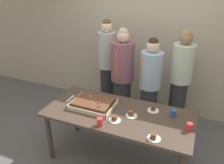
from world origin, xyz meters
The scene contains 16 objects.
ground_plane centered at (0.00, 0.00, 0.00)m, with size 12.00×12.00×0.00m, color #5B5B60.
interior_back_panel centered at (0.00, 1.60, 1.50)m, with size 8.00×0.12×3.00m, color #B2A893.
party_table centered at (0.00, 0.00, 0.69)m, with size 1.93×0.86×0.78m.
sheet_cake centered at (-0.37, 0.02, 0.82)m, with size 0.58×0.44×0.11m.
plated_slice_near_left centered at (0.02, -0.18, 0.80)m, with size 0.15×0.15×0.07m.
plated_slice_near_right centered at (0.54, -0.33, 0.80)m, with size 0.15×0.15×0.07m.
plated_slice_far_left centered at (0.41, 0.22, 0.80)m, with size 0.15×0.15×0.07m.
plated_slice_far_right centered at (0.18, -0.01, 0.80)m, with size 0.15×0.15×0.07m.
drink_cup_nearest centered at (0.89, -0.03, 0.83)m, with size 0.07×0.07×0.10m, color red.
drink_cup_middle centered at (-0.10, -0.34, 0.83)m, with size 0.07×0.07×0.10m, color red.
drink_cup_far_end centered at (0.67, 0.18, 0.83)m, with size 0.07×0.07×0.10m, color #2D5199.
cake_server_utensil centered at (-0.77, 0.07, 0.79)m, with size 0.03×0.20×0.01m, color silver.
person_serving_front centered at (0.63, 1.03, 0.89)m, with size 0.33×0.33×1.71m.
person_green_shirt_behind centered at (-0.65, 1.13, 0.91)m, with size 0.32×0.32×1.75m.
person_striped_tie_right centered at (0.22, 0.80, 0.83)m, with size 0.33×0.33×1.60m.
person_far_right_suit centered at (-0.25, 0.82, 0.87)m, with size 0.36×0.36×1.70m.
Camera 1 is at (0.87, -2.30, 2.42)m, focal length 36.04 mm.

